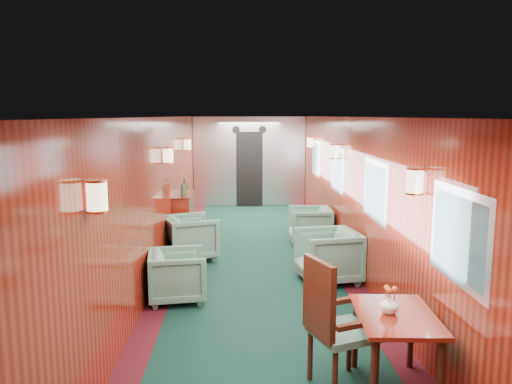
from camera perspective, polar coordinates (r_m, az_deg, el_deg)
room at (r=7.43m, az=0.24°, el=2.66°), size 12.00×12.10×2.40m
bulkhead at (r=13.36m, az=-0.77°, el=3.43°), size 2.98×0.17×2.39m
windows_right at (r=7.90m, az=11.02°, el=1.51°), size 0.02×8.60×0.80m
wall_sconces at (r=7.98m, az=0.08°, el=4.20°), size 2.97×7.97×0.25m
dining_table at (r=4.67m, az=15.63°, el=-14.55°), size 0.72×0.99×0.72m
side_chair at (r=4.56m, az=8.74°, el=-14.19°), size 0.68×0.70×1.21m
credenza at (r=9.65m, az=-8.23°, el=-2.92°), size 0.33×1.07×1.23m
flower_vase at (r=4.59m, az=15.01°, el=-12.27°), size 0.20×0.20×0.17m
armchair_left_near at (r=6.73m, az=-8.95°, el=-9.41°), size 0.84×0.82×0.67m
armchair_left_far at (r=8.56m, az=-7.48°, el=-5.16°), size 1.06×1.05×0.75m
armchair_right_near at (r=7.43m, az=8.18°, el=-7.24°), size 0.98×0.96×0.77m
armchair_right_far at (r=9.52m, az=6.19°, el=-3.85°), size 0.79×0.77×0.71m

